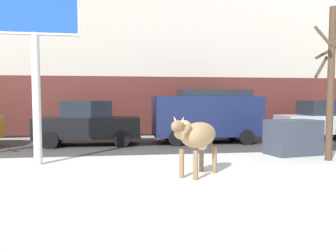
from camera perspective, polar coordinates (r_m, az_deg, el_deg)
The scene contains 10 objects.
ground_plane at distance 7.21m, azimuth 0.78°, elevation -11.12°, with size 120.00×120.00×0.00m, color silver.
road_strip at distance 15.12m, azimuth -4.20°, elevation -2.95°, with size 60.00×5.60×0.01m, color #423F3F.
building_facade at distance 21.11m, azimuth -5.51°, elevation 16.80°, with size 44.00×6.10×13.00m.
cow_tan at distance 8.93m, azimuth 4.69°, elevation -1.64°, with size 1.60×1.67×1.54m.
billboard at distance 11.31m, azimuth -20.48°, elevation 16.28°, with size 2.52×0.28×5.56m.
car_black_sedan at distance 15.19m, azimuth -12.62°, elevation 0.41°, with size 4.20×1.98×1.84m.
car_navy_van at distance 15.75m, azimuth 6.19°, elevation 1.84°, with size 4.60×2.12×2.32m.
car_silver_sedan at distance 18.32m, azimuth 23.46°, elevation 0.81°, with size 4.20×1.98×1.84m.
bare_tree_left_lot at distance 12.24m, azimuth 24.35°, elevation 6.60°, with size 1.35×1.29×4.71m.
dumpster at distance 13.08m, azimuth 19.19°, elevation -1.70°, with size 1.70×1.10×1.20m, color #383D4C.
Camera 1 is at (-1.13, -6.86, 1.92)m, focal length 38.42 mm.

